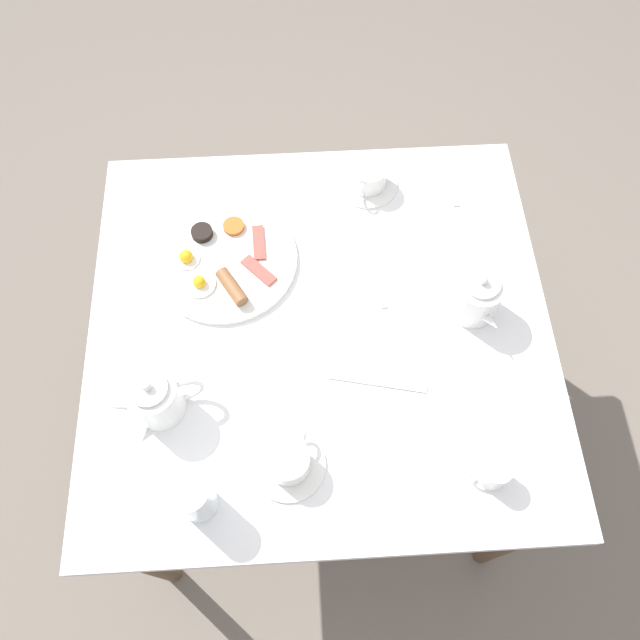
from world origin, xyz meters
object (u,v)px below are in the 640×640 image
Objects in this scene: fork_by_plate at (374,273)px; knife_by_plate at (377,382)px; creamer_jug at (493,473)px; teacup_with_saucer_left at (369,178)px; teapot_far at (476,295)px; teacup_with_saucer_right at (289,462)px; water_glass_tall at (195,498)px; teapot_near at (156,398)px; breakfast_plate at (224,260)px; spoon_for_tea at (453,180)px.

knife_by_plate is (0.02, 0.25, 0.00)m from fork_by_plate.
teacup_with_saucer_left is at bearing -76.48° from creamer_jug.
teapot_far is at bearing -143.63° from knife_by_plate.
teapot_far is at bearing -141.54° from teacup_with_saucer_right.
teapot_far is 0.68m from water_glass_tall.
teacup_with_saucer_left is 1.20× the size of water_glass_tall.
teacup_with_saucer_left is (-0.46, -0.52, -0.03)m from teapot_near.
breakfast_plate is at bearing 29.92° from teacup_with_saucer_left.
teacup_with_saucer_right is (-0.25, 0.13, -0.03)m from teapot_near.
knife_by_plate is at bearing -147.97° from water_glass_tall.
teacup_with_saucer_left reaches higher than breakfast_plate.
teacup_with_saucer_left is 1.77× the size of creamer_jug.
spoon_for_tea is (-0.54, -0.20, -0.01)m from breakfast_plate.
teacup_with_saucer_left is at bearing -117.78° from water_glass_tall.
water_glass_tall is 0.93m from spoon_for_tea.
teapot_near is 1.62× the size of water_glass_tall.
creamer_jug is at bearing 135.23° from breakfast_plate.
teapot_near is at bearing 32.05° from fork_by_plate.
teacup_with_saucer_right is (0.21, 0.65, 0.00)m from teacup_with_saucer_left.
creamer_jug is (-0.17, 0.69, 0.00)m from teacup_with_saucer_left.
teacup_with_saucer_left and teacup_with_saucer_right have the same top height.
teacup_with_saucer_left is at bearing -93.09° from knife_by_plate.
teacup_with_saucer_left is at bearing -91.81° from fork_by_plate.
water_glass_tall is 0.60m from fork_by_plate.
teapot_far is 2.39× the size of creamer_jug.
teacup_with_saucer_left is 0.81m from water_glass_tall.
teapot_far is at bearing -93.71° from creamer_jug.
fork_by_plate is at bearing 171.93° from breakfast_plate.
teacup_with_saucer_left is 0.24m from fork_by_plate.
teapot_near is 0.28m from teacup_with_saucer_right.
fork_by_plate is (-0.20, -0.41, -0.03)m from teacup_with_saucer_right.
teapot_near is 0.67m from teapot_far.
teacup_with_saucer_right reaches higher than fork_by_plate.
fork_by_plate is (0.17, -0.45, -0.03)m from creamer_jug.
teacup_with_saucer_left is 1.00× the size of teacup_with_saucer_right.
breakfast_plate is at bearing -74.36° from teacup_with_saucer_right.
teacup_with_saucer_left is at bearing 1.31° from spoon_for_tea.
teapot_near is 0.65m from creamer_jug.
spoon_for_tea is (-0.01, -0.34, -0.05)m from teapot_far.
creamer_jug is (-0.62, 0.17, -0.02)m from teapot_near.
water_glass_tall is at bearing 98.60° from teapot_near.
teacup_with_saucer_left is at bearing -150.08° from breakfast_plate.
water_glass_tall is 0.66× the size of fork_by_plate.
teapot_near reaches higher than spoon_for_tea.
water_glass_tall reaches higher than teacup_with_saucer_right.
spoon_for_tea is (-0.20, -0.00, -0.02)m from teacup_with_saucer_left.
teapot_far is at bearing 87.63° from spoon_for_tea.
teapot_far is 1.07× the size of fork_by_plate.
spoon_for_tea is at bearing -159.84° from breakfast_plate.
teacup_with_saucer_right is at bearing 57.85° from spoon_for_tea.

